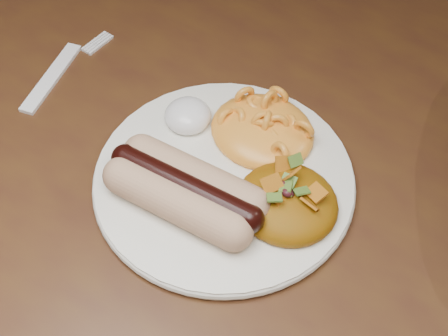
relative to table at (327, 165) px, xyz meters
The scene contains 7 objects.
table is the anchor object (origin of this frame).
plate 0.18m from the table, 103.46° to the right, with size 0.22×0.22×0.01m, color white.
hotdog 0.22m from the table, 103.07° to the right, with size 0.12×0.08×0.03m.
mac_and_cheese 0.15m from the table, 112.47° to the right, with size 0.10×0.09×0.04m, color yellow.
sour_cream 0.19m from the table, 131.02° to the right, with size 0.04×0.04×0.03m, color white.
taco_salad 0.18m from the table, 78.54° to the right, with size 0.09×0.08×0.04m.
fork 0.30m from the table, 150.35° to the right, with size 0.02×0.12×0.00m, color white.
Camera 1 is at (0.16, -0.40, 1.19)m, focal length 50.00 mm.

